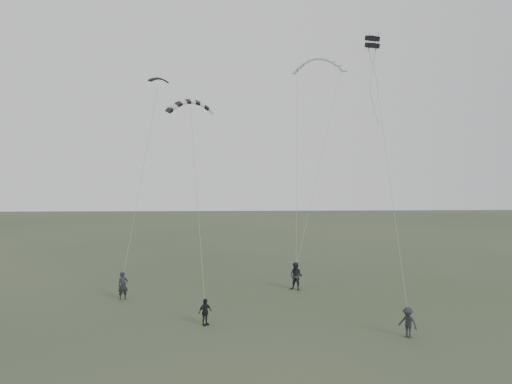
{
  "coord_description": "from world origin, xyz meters",
  "views": [
    {
      "loc": [
        -0.07,
        -27.78,
        8.75
      ],
      "look_at": [
        1.1,
        5.17,
        7.05
      ],
      "focal_mm": 35.0,
      "sensor_mm": 36.0,
      "label": 1
    }
  ],
  "objects_px": {
    "flyer_right": "(296,276)",
    "kite_dark_small": "(159,79)",
    "kite_pale_large": "(319,59)",
    "kite_box": "(372,42)",
    "flyer_far": "(408,322)",
    "flyer_left": "(123,286)",
    "flyer_center": "(205,312)",
    "kite_striped": "(191,101)"
  },
  "relations": [
    {
      "from": "flyer_far",
      "to": "kite_striped",
      "type": "relative_size",
      "value": 0.52
    },
    {
      "from": "kite_dark_small",
      "to": "flyer_right",
      "type": "bearing_deg",
      "value": -54.0
    },
    {
      "from": "flyer_center",
      "to": "flyer_far",
      "type": "distance_m",
      "value": 10.75
    },
    {
      "from": "flyer_right",
      "to": "flyer_far",
      "type": "relative_size",
      "value": 1.26
    },
    {
      "from": "kite_box",
      "to": "kite_dark_small",
      "type": "bearing_deg",
      "value": 125.06
    },
    {
      "from": "kite_striped",
      "to": "kite_box",
      "type": "distance_m",
      "value": 12.15
    },
    {
      "from": "kite_pale_large",
      "to": "kite_dark_small",
      "type": "bearing_deg",
      "value": -148.62
    },
    {
      "from": "kite_pale_large",
      "to": "flyer_far",
      "type": "bearing_deg",
      "value": -64.41
    },
    {
      "from": "kite_pale_large",
      "to": "kite_box",
      "type": "bearing_deg",
      "value": -60.59
    },
    {
      "from": "flyer_left",
      "to": "flyer_center",
      "type": "distance_m",
      "value": 7.95
    },
    {
      "from": "kite_box",
      "to": "kite_pale_large",
      "type": "bearing_deg",
      "value": 71.4
    },
    {
      "from": "flyer_center",
      "to": "flyer_far",
      "type": "relative_size",
      "value": 0.95
    },
    {
      "from": "flyer_center",
      "to": "kite_box",
      "type": "height_order",
      "value": "kite_box"
    },
    {
      "from": "flyer_left",
      "to": "flyer_far",
      "type": "relative_size",
      "value": 1.16
    },
    {
      "from": "flyer_far",
      "to": "kite_box",
      "type": "xyz_separation_m",
      "value": [
        -0.14,
        6.96,
        15.84
      ]
    },
    {
      "from": "kite_dark_small",
      "to": "kite_pale_large",
      "type": "relative_size",
      "value": 0.34
    },
    {
      "from": "kite_box",
      "to": "kite_striped",
      "type": "bearing_deg",
      "value": 148.99
    },
    {
      "from": "flyer_center",
      "to": "kite_dark_small",
      "type": "bearing_deg",
      "value": 67.13
    },
    {
      "from": "kite_dark_small",
      "to": "kite_pale_large",
      "type": "height_order",
      "value": "kite_pale_large"
    },
    {
      "from": "flyer_left",
      "to": "kite_dark_small",
      "type": "xyz_separation_m",
      "value": [
        1.5,
        6.19,
        14.56
      ]
    },
    {
      "from": "flyer_far",
      "to": "kite_dark_small",
      "type": "xyz_separation_m",
      "value": [
        -14.73,
        14.04,
        14.69
      ]
    },
    {
      "from": "flyer_left",
      "to": "kite_box",
      "type": "xyz_separation_m",
      "value": [
        16.09,
        -0.88,
        15.72
      ]
    },
    {
      "from": "flyer_right",
      "to": "kite_striped",
      "type": "relative_size",
      "value": 0.66
    },
    {
      "from": "flyer_far",
      "to": "kite_pale_large",
      "type": "relative_size",
      "value": 0.34
    },
    {
      "from": "flyer_right",
      "to": "flyer_center",
      "type": "height_order",
      "value": "flyer_right"
    },
    {
      "from": "flyer_right",
      "to": "kite_dark_small",
      "type": "bearing_deg",
      "value": -172.27
    },
    {
      "from": "flyer_left",
      "to": "kite_striped",
      "type": "bearing_deg",
      "value": -32.82
    },
    {
      "from": "flyer_center",
      "to": "flyer_right",
      "type": "bearing_deg",
      "value": 9.3
    },
    {
      "from": "kite_pale_large",
      "to": "kite_striped",
      "type": "height_order",
      "value": "kite_pale_large"
    },
    {
      "from": "kite_dark_small",
      "to": "flyer_left",
      "type": "bearing_deg",
      "value": -135.56
    },
    {
      "from": "flyer_left",
      "to": "kite_box",
      "type": "relative_size",
      "value": 2.49
    },
    {
      "from": "flyer_left",
      "to": "kite_box",
      "type": "height_order",
      "value": "kite_box"
    },
    {
      "from": "flyer_far",
      "to": "kite_pale_large",
      "type": "bearing_deg",
      "value": 144.32
    },
    {
      "from": "flyer_right",
      "to": "kite_dark_small",
      "type": "distance_m",
      "value": 18.16
    },
    {
      "from": "flyer_far",
      "to": "flyer_left",
      "type": "bearing_deg",
      "value": -158.13
    },
    {
      "from": "kite_dark_small",
      "to": "flyer_center",
      "type": "bearing_deg",
      "value": -102.06
    },
    {
      "from": "kite_dark_small",
      "to": "flyer_far",
      "type": "bearing_deg",
      "value": -75.58
    },
    {
      "from": "flyer_center",
      "to": "kite_pale_large",
      "type": "xyz_separation_m",
      "value": [
        8.53,
        14.52,
        16.94
      ]
    },
    {
      "from": "flyer_right",
      "to": "kite_box",
      "type": "bearing_deg",
      "value": -3.97
    },
    {
      "from": "kite_dark_small",
      "to": "kite_pale_large",
      "type": "distance_m",
      "value": 13.26
    },
    {
      "from": "flyer_left",
      "to": "kite_pale_large",
      "type": "xyz_separation_m",
      "value": [
        14.26,
        9.01,
        16.77
      ]
    },
    {
      "from": "flyer_right",
      "to": "kite_striped",
      "type": "distance_m",
      "value": 14.1
    }
  ]
}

